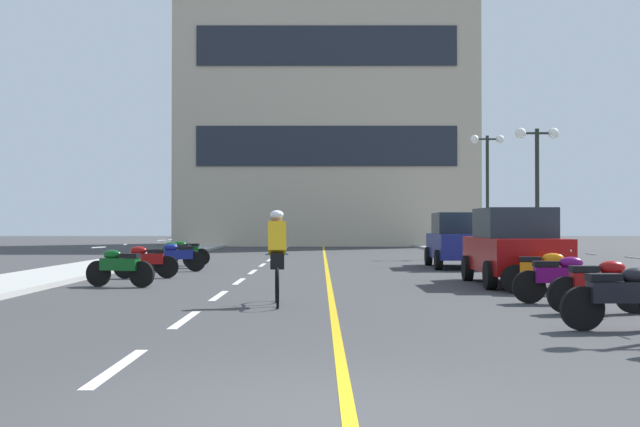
# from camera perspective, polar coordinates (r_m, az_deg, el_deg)

# --- Properties ---
(ground_plane) EXTENTS (140.00, 140.00, 0.00)m
(ground_plane) POSITION_cam_1_polar(r_m,az_deg,el_deg) (27.02, 0.14, -3.83)
(ground_plane) COLOR #38383A
(curb_left) EXTENTS (2.40, 72.00, 0.12)m
(curb_left) POSITION_cam_1_polar(r_m,az_deg,el_deg) (30.87, -13.36, -3.31)
(curb_left) COLOR #A8A8A3
(curb_left) RESTS_ON ground
(curb_right) EXTENTS (2.40, 72.00, 0.12)m
(curb_right) POSITION_cam_1_polar(r_m,az_deg,el_deg) (30.86, 13.67, -3.31)
(curb_right) COLOR #A8A8A3
(curb_right) RESTS_ON ground
(lane_dash_0) EXTENTS (0.14, 2.20, 0.01)m
(lane_dash_0) POSITION_cam_1_polar(r_m,az_deg,el_deg) (8.36, -14.11, -10.63)
(lane_dash_0) COLOR silver
(lane_dash_0) RESTS_ON ground
(lane_dash_1) EXTENTS (0.14, 2.20, 0.01)m
(lane_dash_1) POSITION_cam_1_polar(r_m,az_deg,el_deg) (12.24, -9.43, -7.50)
(lane_dash_1) COLOR silver
(lane_dash_1) RESTS_ON ground
(lane_dash_2) EXTENTS (0.14, 2.20, 0.01)m
(lane_dash_2) POSITION_cam_1_polar(r_m,az_deg,el_deg) (16.17, -7.05, -5.86)
(lane_dash_2) COLOR silver
(lane_dash_2) RESTS_ON ground
(lane_dash_3) EXTENTS (0.14, 2.20, 0.01)m
(lane_dash_3) POSITION_cam_1_polar(r_m,az_deg,el_deg) (20.14, -5.60, -4.86)
(lane_dash_3) COLOR silver
(lane_dash_3) RESTS_ON ground
(lane_dash_4) EXTENTS (0.14, 2.20, 0.01)m
(lane_dash_4) POSITION_cam_1_polar(r_m,az_deg,el_deg) (24.11, -4.64, -4.18)
(lane_dash_4) COLOR silver
(lane_dash_4) RESTS_ON ground
(lane_dash_5) EXTENTS (0.14, 2.20, 0.01)m
(lane_dash_5) POSITION_cam_1_polar(r_m,az_deg,el_deg) (28.09, -3.94, -3.70)
(lane_dash_5) COLOR silver
(lane_dash_5) RESTS_ON ground
(lane_dash_6) EXTENTS (0.14, 2.20, 0.01)m
(lane_dash_6) POSITION_cam_1_polar(r_m,az_deg,el_deg) (32.08, -3.42, -3.34)
(lane_dash_6) COLOR silver
(lane_dash_6) RESTS_ON ground
(lane_dash_7) EXTENTS (0.14, 2.20, 0.01)m
(lane_dash_7) POSITION_cam_1_polar(r_m,az_deg,el_deg) (36.07, -3.02, -3.06)
(lane_dash_7) COLOR silver
(lane_dash_7) RESTS_ON ground
(lane_dash_8) EXTENTS (0.14, 2.20, 0.01)m
(lane_dash_8) POSITION_cam_1_polar(r_m,az_deg,el_deg) (40.06, -2.70, -2.83)
(lane_dash_8) COLOR silver
(lane_dash_8) RESTS_ON ground
(lane_dash_9) EXTENTS (0.14, 2.20, 0.01)m
(lane_dash_9) POSITION_cam_1_polar(r_m,az_deg,el_deg) (44.05, -2.43, -2.64)
(lane_dash_9) COLOR silver
(lane_dash_9) RESTS_ON ground
(lane_dash_10) EXTENTS (0.14, 2.20, 0.01)m
(lane_dash_10) POSITION_cam_1_polar(r_m,az_deg,el_deg) (48.05, -2.21, -2.49)
(lane_dash_10) COLOR silver
(lane_dash_10) RESTS_ON ground
(lane_dash_11) EXTENTS (0.14, 2.20, 0.01)m
(lane_dash_11) POSITION_cam_1_polar(r_m,az_deg,el_deg) (52.04, -2.03, -2.36)
(lane_dash_11) COLOR silver
(lane_dash_11) RESTS_ON ground
(centre_line_yellow) EXTENTS (0.12, 66.00, 0.01)m
(centre_line_yellow) POSITION_cam_1_polar(r_m,az_deg,el_deg) (30.02, 0.63, -3.52)
(centre_line_yellow) COLOR gold
(centre_line_yellow) RESTS_ON ground
(office_building) EXTENTS (19.95, 9.64, 21.56)m
(office_building) POSITION_cam_1_polar(r_m,az_deg,el_deg) (56.52, 0.66, 8.74)
(office_building) COLOR #BCAD93
(office_building) RESTS_ON ground
(street_lamp_mid) EXTENTS (1.46, 0.36, 4.55)m
(street_lamp_mid) POSITION_cam_1_polar(r_m,az_deg,el_deg) (27.60, 15.52, 3.54)
(street_lamp_mid) COLOR black
(street_lamp_mid) RESTS_ON curb_right
(street_lamp_far) EXTENTS (1.46, 0.36, 5.18)m
(street_lamp_far) POSITION_cam_1_polar(r_m,az_deg,el_deg) (35.09, 12.13, 3.27)
(street_lamp_far) COLOR black
(street_lamp_far) RESTS_ON curb_right
(parked_car_near) EXTENTS (1.95, 4.21, 1.82)m
(parked_car_near) POSITION_cam_1_polar(r_m,az_deg,el_deg) (19.40, 13.94, -2.29)
(parked_car_near) COLOR black
(parked_car_near) RESTS_ON ground
(parked_car_mid) EXTENTS (2.00, 4.24, 1.82)m
(parked_car_mid) POSITION_cam_1_polar(r_m,az_deg,el_deg) (26.78, 10.14, -1.88)
(parked_car_mid) COLOR black
(parked_car_mid) RESTS_ON ground
(motorcycle_1) EXTENTS (1.70, 0.60, 0.92)m
(motorcycle_1) POSITION_cam_1_polar(r_m,az_deg,el_deg) (11.54, 21.10, -5.52)
(motorcycle_1) COLOR black
(motorcycle_1) RESTS_ON ground
(motorcycle_2) EXTENTS (1.70, 0.60, 0.92)m
(motorcycle_2) POSITION_cam_1_polar(r_m,az_deg,el_deg) (13.58, 19.68, -4.81)
(motorcycle_2) COLOR black
(motorcycle_2) RESTS_ON ground
(motorcycle_3) EXTENTS (1.70, 0.60, 0.92)m
(motorcycle_3) POSITION_cam_1_polar(r_m,az_deg,el_deg) (15.06, 17.07, -4.42)
(motorcycle_3) COLOR black
(motorcycle_3) RESTS_ON ground
(motorcycle_4) EXTENTS (1.66, 0.74, 0.92)m
(motorcycle_4) POSITION_cam_1_polar(r_m,az_deg,el_deg) (16.91, 15.95, -4.02)
(motorcycle_4) COLOR black
(motorcycle_4) RESTS_ON ground
(motorcycle_5) EXTENTS (1.67, 0.70, 0.92)m
(motorcycle_5) POSITION_cam_1_polar(r_m,az_deg,el_deg) (18.81, -13.97, -3.69)
(motorcycle_5) COLOR black
(motorcycle_5) RESTS_ON ground
(motorcycle_6) EXTENTS (1.70, 0.60, 0.92)m
(motorcycle_6) POSITION_cam_1_polar(r_m,az_deg,el_deg) (21.61, -12.17, -3.32)
(motorcycle_6) COLOR black
(motorcycle_6) RESTS_ON ground
(motorcycle_7) EXTENTS (1.65, 0.77, 0.92)m
(motorcycle_7) POSITION_cam_1_polar(r_m,az_deg,el_deg) (24.39, -10.01, -3.03)
(motorcycle_7) COLOR black
(motorcycle_7) RESTS_ON ground
(motorcycle_8) EXTENTS (1.66, 0.72, 0.92)m
(motorcycle_8) POSITION_cam_1_polar(r_m,az_deg,el_deg) (26.55, -10.07, -2.85)
(motorcycle_8) COLOR black
(motorcycle_8) RESTS_ON ground
(motorcycle_9) EXTENTS (1.70, 0.60, 0.92)m
(motorcycle_9) POSITION_cam_1_polar(r_m,az_deg,el_deg) (27.94, -9.42, -2.75)
(motorcycle_9) COLOR black
(motorcycle_9) RESTS_ON ground
(cyclist_rider) EXTENTS (0.42, 1.77, 1.71)m
(cyclist_rider) POSITION_cam_1_polar(r_m,az_deg,el_deg) (14.14, -2.89, -3.00)
(cyclist_rider) COLOR black
(cyclist_rider) RESTS_ON ground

